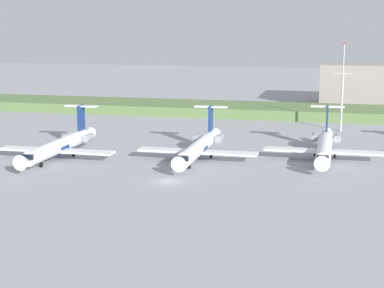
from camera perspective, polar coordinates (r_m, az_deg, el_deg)
ground_plane at (r=131.71m, az=1.26°, el=-0.29°), size 500.00×500.00×0.00m
grass_berm at (r=179.76m, az=4.63°, el=3.13°), size 320.00×20.00×2.71m
regional_jet_second at (r=123.07m, az=-11.94°, el=-0.12°), size 22.81×31.00×9.00m
regional_jet_third at (r=119.34m, az=0.67°, el=-0.22°), size 22.81×31.00×9.00m
regional_jet_fourth at (r=122.45m, az=12.01°, el=-0.18°), size 22.81×31.00×9.00m
antenna_mast at (r=154.23m, az=13.52°, el=4.39°), size 4.40×0.50×21.27m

